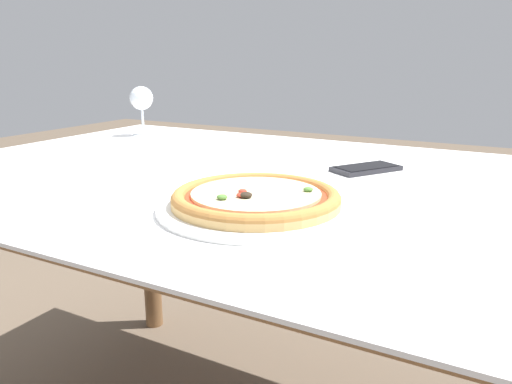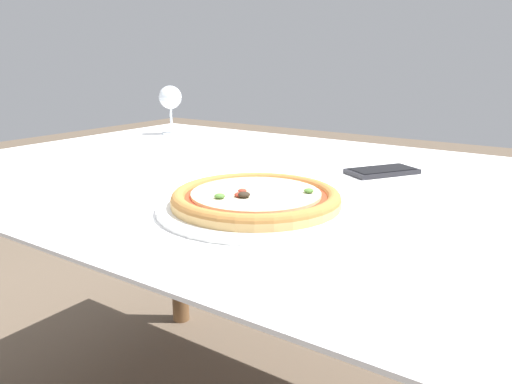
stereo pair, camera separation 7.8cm
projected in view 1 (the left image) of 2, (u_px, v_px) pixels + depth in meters
dining_table at (235, 209)px, 1.06m from camera, size 1.37×0.98×0.70m
pizza_plate at (256, 200)px, 0.78m from camera, size 0.31×0.31×0.04m
wine_glass_far_left at (142, 100)px, 1.50m from camera, size 0.07×0.07×0.15m
cell_phone at (366, 168)px, 1.05m from camera, size 0.14×0.16×0.01m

